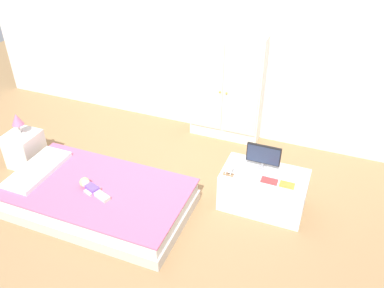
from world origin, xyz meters
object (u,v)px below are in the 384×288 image
doll (89,186)px  table_lamp (17,120)px  bed (98,198)px  rocking_horse_toy (230,170)px  book_red (269,181)px  book_orange (287,185)px  tv_monitor (263,155)px  wardrobe (226,88)px  tv_stand (263,190)px  nightstand (25,149)px

doll → table_lamp: (-1.12, 0.38, 0.28)m
bed → rocking_horse_toy: rocking_horse_toy is taller
table_lamp → book_red: size_ratio=1.63×
book_red → book_orange: 0.16m
doll → book_red: book_red is taller
tv_monitor → rocking_horse_toy: (-0.26, -0.22, -0.09)m
wardrobe → doll: bearing=-113.8°
tv_stand → book_orange: 0.33m
tv_stand → book_red: book_red is taller
nightstand → tv_monitor: bearing=8.2°
table_lamp → book_red: 2.73m
doll → table_lamp: table_lamp is taller
table_lamp → tv_stand: size_ratio=0.31×
tv_stand → book_orange: bearing=-24.5°
wardrobe → tv_monitor: (0.70, -1.03, -0.11)m
table_lamp → book_red: table_lamp is taller
tv_stand → book_red: size_ratio=5.32×
rocking_horse_toy → doll: bearing=-156.6°
tv_monitor → doll: bearing=-153.1°
table_lamp → book_orange: size_ratio=1.83×
tv_stand → doll: bearing=-156.3°
wardrobe → book_red: bearing=-56.2°
book_red → book_orange: size_ratio=1.12×
doll → tv_stand: size_ratio=0.47×
doll → book_orange: (1.76, 0.57, 0.11)m
table_lamp → rocking_horse_toy: (2.35, 0.15, -0.12)m
book_orange → nightstand: bearing=-176.2°
doll → book_orange: bearing=18.0°
doll → wardrobe: size_ratio=0.29×
nightstand → book_orange: 2.90m
doll → book_orange: size_ratio=2.82×
doll → wardrobe: 1.99m
wardrobe → table_lamp: bearing=-143.6°
rocking_horse_toy → bed: bearing=-157.9°
tv_monitor → rocking_horse_toy: bearing=-139.6°
bed → tv_monitor: size_ratio=5.42×
nightstand → table_lamp: table_lamp is taller
book_red → rocking_horse_toy: bearing=-173.4°
nightstand → wardrobe: (1.91, 1.41, 0.47)m
bed → table_lamp: (-1.16, 0.33, 0.45)m
nightstand → doll: bearing=-18.7°
table_lamp → book_red: (2.72, 0.19, -0.17)m
tv_monitor → tv_stand: bearing=-56.7°
tv_stand → table_lamp: bearing=-173.6°
doll → table_lamp: size_ratio=1.54×
tv_stand → book_orange: size_ratio=5.97×
nightstand → table_lamp: bearing=-0.4°
bed → tv_stand: 1.63m
table_lamp → tv_monitor: bearing=8.2°
table_lamp → doll: bearing=-18.7°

